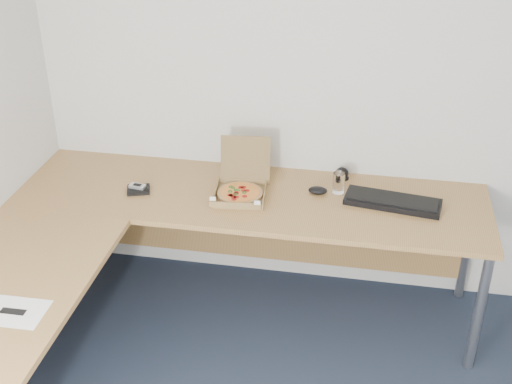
% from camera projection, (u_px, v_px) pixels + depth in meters
% --- Properties ---
extents(room_shell, '(3.50, 3.50, 2.50)m').
position_uv_depth(room_shell, '(327.00, 284.00, 2.01)').
color(room_shell, beige).
rests_on(room_shell, ground).
extents(desk, '(2.50, 2.20, 0.73)m').
position_uv_depth(desk, '(169.00, 237.00, 3.25)').
color(desk, '#AA7B43').
rests_on(desk, ground).
extents(pizza_box, '(0.27, 0.31, 0.27)m').
position_uv_depth(pizza_box, '(241.00, 190.00, 3.53)').
color(pizza_box, olive).
rests_on(pizza_box, desk).
extents(drinking_glass, '(0.06, 0.06, 0.11)m').
position_uv_depth(drinking_glass, '(339.00, 183.00, 3.55)').
color(drinking_glass, white).
rests_on(drinking_glass, desk).
extents(keyboard, '(0.51, 0.24, 0.03)m').
position_uv_depth(keyboard, '(393.00, 202.00, 3.45)').
color(keyboard, black).
rests_on(keyboard, desk).
extents(mouse, '(0.12, 0.10, 0.04)m').
position_uv_depth(mouse, '(318.00, 190.00, 3.55)').
color(mouse, black).
rests_on(mouse, desk).
extents(wallet, '(0.14, 0.13, 0.02)m').
position_uv_depth(wallet, '(139.00, 190.00, 3.58)').
color(wallet, black).
rests_on(wallet, desk).
extents(phone, '(0.09, 0.05, 0.02)m').
position_uv_depth(phone, '(137.00, 186.00, 3.57)').
color(phone, '#B2B5BA').
rests_on(phone, wallet).
extents(paper_sheet, '(0.27, 0.19, 0.00)m').
position_uv_depth(paper_sheet, '(13.00, 312.00, 2.71)').
color(paper_sheet, white).
rests_on(paper_sheet, desk).
extents(dome_speaker, '(0.08, 0.08, 0.07)m').
position_uv_depth(dome_speaker, '(342.00, 173.00, 3.70)').
color(dome_speaker, black).
rests_on(dome_speaker, desk).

